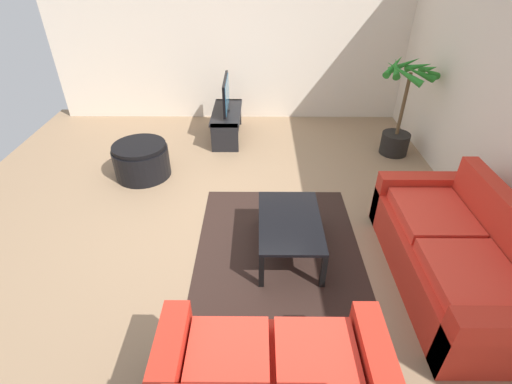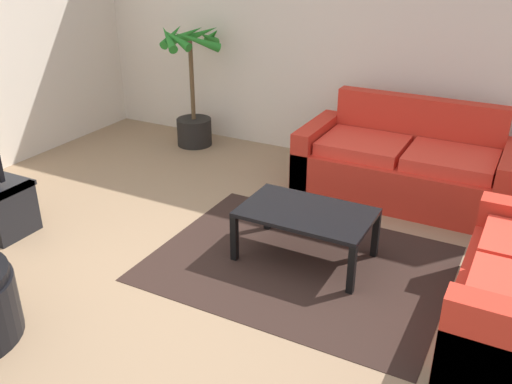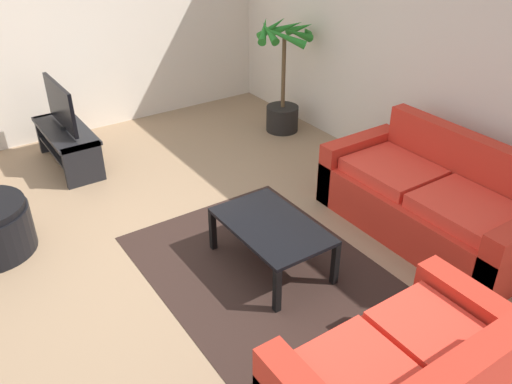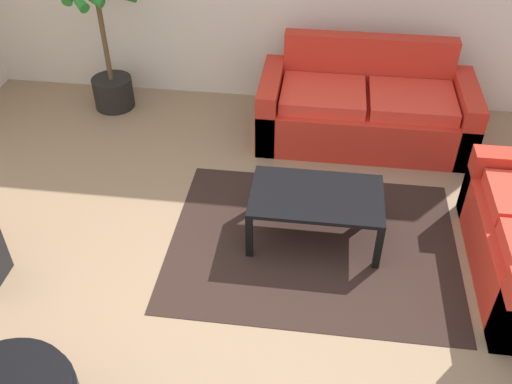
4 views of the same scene
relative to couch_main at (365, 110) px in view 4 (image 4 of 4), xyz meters
name	(u,v)px [view 4 (image 4 of 4)]	position (x,y,z in m)	size (l,w,h in m)	color
ground_plane	(216,306)	(-1.02, -2.28, -0.30)	(6.60, 6.60, 0.00)	#937556
couch_main	(365,110)	(0.00, 0.00, 0.00)	(1.98, 0.90, 0.90)	red
coffee_table	(316,200)	(-0.39, -1.47, 0.06)	(0.99, 0.62, 0.41)	black
area_rug	(313,243)	(-0.39, -1.57, -0.30)	(2.20, 1.70, 0.01)	black
potted_palm	(107,52)	(-2.58, 0.27, 0.31)	(0.79, 0.81, 1.41)	black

